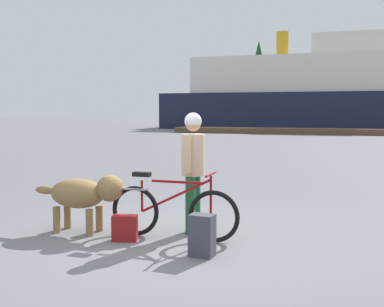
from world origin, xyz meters
name	(u,v)px	position (x,y,z in m)	size (l,w,h in m)	color
ground_plane	(163,240)	(0.00, 0.00, 0.00)	(160.00, 160.00, 0.00)	slate
bicycle	(172,211)	(0.09, 0.10, 0.37)	(1.77, 0.44, 0.89)	black
person_cyclist	(193,161)	(0.24, 0.51, 0.99)	(0.32, 0.53, 1.65)	#19592D
dog	(84,194)	(-1.19, 0.03, 0.54)	(1.36, 0.48, 0.82)	olive
backpack	(202,235)	(0.68, -0.49, 0.25)	(0.28, 0.20, 0.49)	#3F3F4C
handbag_pannier	(125,228)	(-0.46, -0.18, 0.17)	(0.32, 0.18, 0.33)	maroon
dock_pier	(308,131)	(-0.47, 28.93, 0.20)	(19.31, 2.12, 0.40)	brown
ferry_boat	(320,94)	(-0.26, 38.87, 3.10)	(27.59, 8.31, 8.80)	#191E38
sailboat_moored	(276,122)	(-4.68, 42.86, 0.48)	(8.40, 2.35, 7.74)	navy
pine_tree_far_left	(259,72)	(-9.32, 57.96, 6.73)	(3.96, 3.96, 10.84)	#4C331E
pine_tree_center	(332,66)	(0.09, 57.90, 7.30)	(3.72, 3.72, 11.61)	#4C331E
pine_tree_mid_back	(382,69)	(6.15, 61.09, 6.93)	(4.38, 4.38, 11.63)	#4C331E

